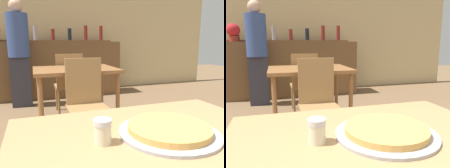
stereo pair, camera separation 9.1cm
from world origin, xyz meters
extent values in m
cube|color=#D1B784|center=(0.00, 4.34, 1.40)|extent=(8.00, 0.05, 2.80)
cube|color=#A87F51|center=(0.00, 0.00, 0.71)|extent=(1.08, 0.76, 0.04)
cylinder|color=#A87F51|center=(0.48, 0.32, 0.34)|extent=(0.05, 0.05, 0.69)
cube|color=brown|center=(0.07, 2.00, 0.74)|extent=(1.00, 0.77, 0.04)
cylinder|color=brown|center=(-0.36, 1.68, 0.36)|extent=(0.05, 0.05, 0.72)
cylinder|color=brown|center=(0.51, 1.68, 0.36)|extent=(0.05, 0.05, 0.72)
cylinder|color=brown|center=(-0.36, 2.33, 0.36)|extent=(0.05, 0.05, 0.72)
cylinder|color=brown|center=(0.51, 2.33, 0.36)|extent=(0.05, 0.05, 0.72)
cube|color=brown|center=(0.00, 3.83, 0.55)|extent=(2.60, 0.56, 1.10)
cube|color=brown|center=(0.00, 3.97, 1.11)|extent=(2.39, 0.24, 0.03)
cylinder|color=#9999A3|center=(-0.68, 3.97, 1.28)|extent=(0.08, 0.08, 0.32)
cylinder|color=#9999A3|center=(-0.34, 3.97, 1.27)|extent=(0.07, 0.07, 0.28)
cylinder|color=maroon|center=(0.00, 3.97, 1.24)|extent=(0.07, 0.07, 0.22)
cylinder|color=black|center=(0.34, 3.97, 1.25)|extent=(0.08, 0.08, 0.24)
cylinder|color=maroon|center=(0.68, 3.97, 1.28)|extent=(0.08, 0.08, 0.31)
cylinder|color=maroon|center=(1.02, 3.97, 1.28)|extent=(0.08, 0.08, 0.31)
cube|color=olive|center=(0.07, 1.37, 0.42)|extent=(0.40, 0.40, 0.04)
cube|color=olive|center=(0.07, 1.55, 0.68)|extent=(0.38, 0.04, 0.48)
cylinder|color=olive|center=(-0.10, 1.20, 0.20)|extent=(0.03, 0.03, 0.40)
cylinder|color=olive|center=(0.24, 1.20, 0.20)|extent=(0.03, 0.03, 0.40)
cylinder|color=olive|center=(-0.10, 1.54, 0.20)|extent=(0.03, 0.03, 0.40)
cylinder|color=olive|center=(0.24, 1.54, 0.20)|extent=(0.03, 0.03, 0.40)
cube|color=olive|center=(0.07, 2.64, 0.42)|extent=(0.40, 0.40, 0.04)
cube|color=olive|center=(0.07, 2.46, 0.68)|extent=(0.38, 0.04, 0.48)
cylinder|color=olive|center=(0.24, 2.81, 0.20)|extent=(0.03, 0.03, 0.40)
cylinder|color=olive|center=(-0.10, 2.81, 0.20)|extent=(0.03, 0.03, 0.40)
cylinder|color=olive|center=(0.24, 2.47, 0.20)|extent=(0.03, 0.03, 0.40)
cylinder|color=olive|center=(-0.10, 2.47, 0.20)|extent=(0.03, 0.03, 0.40)
cylinder|color=#A3A3A8|center=(0.06, -0.01, 0.73)|extent=(0.39, 0.39, 0.01)
cylinder|color=gold|center=(0.06, -0.01, 0.75)|extent=(0.32, 0.32, 0.02)
cylinder|color=beige|center=(-0.20, 0.00, 0.76)|extent=(0.06, 0.06, 0.07)
cylinder|color=silver|center=(-0.20, 0.00, 0.80)|extent=(0.07, 0.07, 0.02)
cube|color=#2D2D38|center=(-0.62, 3.25, 0.42)|extent=(0.32, 0.18, 0.84)
cylinder|color=#33477F|center=(-0.62, 3.25, 1.19)|extent=(0.34, 0.34, 0.70)
sphere|color=tan|center=(-0.62, 3.25, 1.65)|extent=(0.22, 0.22, 0.22)
camera|label=1|loc=(-0.42, -0.69, 1.08)|focal=35.00mm
camera|label=2|loc=(-0.33, -0.72, 1.08)|focal=35.00mm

